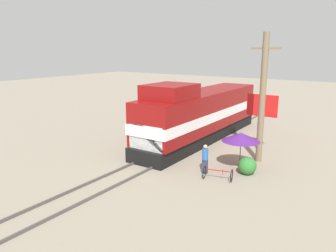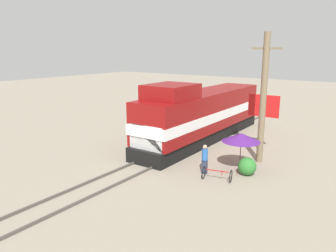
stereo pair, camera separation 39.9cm
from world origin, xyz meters
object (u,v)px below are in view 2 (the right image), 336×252
object	(u,v)px
utility_pole	(263,98)
vendor_umbrella	(241,137)
person_bystander	(205,158)
locomotive	(201,115)
bicycle	(217,174)
billboard_sign	(263,109)

from	to	relation	value
utility_pole	vendor_umbrella	bearing A→B (deg)	-103.83
vendor_umbrella	person_bystander	world-z (taller)	vendor_umbrella
locomotive	bicycle	size ratio (longest dim) A/B	9.04
vendor_umbrella	person_bystander	xyz separation A→B (m)	(-1.37, -1.85, -1.03)
billboard_sign	bicycle	size ratio (longest dim) A/B	2.37
bicycle	person_bystander	bearing A→B (deg)	51.11
person_bystander	bicycle	bearing A→B (deg)	-25.20
billboard_sign	person_bystander	world-z (taller)	billboard_sign
locomotive	person_bystander	world-z (taller)	locomotive
vendor_umbrella	bicycle	bearing A→B (deg)	-97.75
locomotive	vendor_umbrella	world-z (taller)	locomotive
locomotive	utility_pole	world-z (taller)	utility_pole
billboard_sign	locomotive	bearing A→B (deg)	-178.57
locomotive	bicycle	distance (m)	8.19
billboard_sign	bicycle	world-z (taller)	billboard_sign
locomotive	billboard_sign	xyz separation A→B (m)	(4.81, 0.12, 0.95)
utility_pole	billboard_sign	distance (m)	2.63
billboard_sign	bicycle	xyz separation A→B (m)	(-0.09, -6.61, -2.62)
locomotive	vendor_umbrella	distance (m)	6.52
utility_pole	billboard_sign	world-z (taller)	utility_pole
utility_pole	bicycle	world-z (taller)	utility_pole
billboard_sign	person_bystander	xyz separation A→B (m)	(-1.15, -6.11, -2.04)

